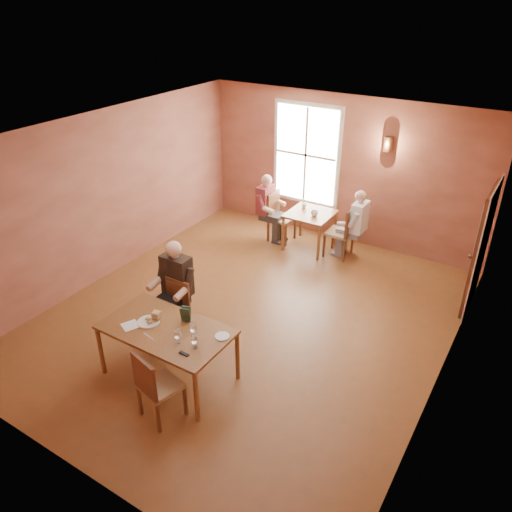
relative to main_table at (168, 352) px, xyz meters
The scene contains 30 objects.
ground 1.82m from the main_table, 83.95° to the left, with size 6.00×7.00×0.01m, color brown.
wall_back 5.38m from the main_table, 87.97° to the left, with size 6.00×0.04×3.00m, color brown.
wall_front 2.06m from the main_table, 83.89° to the right, with size 6.00×0.04×3.00m, color brown.
wall_left 3.49m from the main_table, 147.98° to the left, with size 0.04×7.00×3.00m, color brown.
wall_right 3.80m from the main_table, 28.91° to the left, with size 0.04×7.00×3.00m, color brown.
ceiling 3.14m from the main_table, 83.95° to the left, with size 6.00×7.00×0.04m, color white.
window 5.40m from the main_table, 96.72° to the left, with size 1.36×0.10×1.96m, color white.
door 5.16m from the main_table, 52.40° to the left, with size 0.12×1.04×2.10m, color maroon.
wall_sconce 5.57m from the main_table, 78.11° to the left, with size 0.16×0.16×0.28m, color brown.
main_table is the anchor object (origin of this frame).
chair_diner_main 0.82m from the main_table, 127.57° to the left, with size 0.43×0.43×0.97m, color #462612, non-canonical shape.
diner_main 0.86m from the main_table, 128.88° to the left, with size 0.59×0.59×1.48m, color #3F2E22, non-canonical shape.
chair_empty 0.73m from the main_table, 56.45° to the right, with size 0.45×0.45×1.01m, color #442716, non-canonical shape.
plate_food 0.51m from the main_table, behind, with size 0.30×0.30×0.04m, color silver.
sandwich 0.52m from the main_table, 162.78° to the left, with size 0.10×0.10×0.12m, color tan.
goblet_a 0.67m from the main_table, ahead, with size 0.09×0.09×0.22m, color silver, non-canonical shape.
goblet_b 0.79m from the main_table, 11.18° to the right, with size 0.09×0.09×0.22m, color white, non-canonical shape.
goblet_c 0.62m from the main_table, 23.56° to the right, with size 0.08×0.08×0.20m, color white, non-canonical shape.
menu_stand 0.60m from the main_table, 66.06° to the left, with size 0.13×0.07×0.22m, color #294431.
knife 0.49m from the main_table, 102.07° to the right, with size 0.22×0.02×0.00m, color silver.
napkin 0.64m from the main_table, 154.51° to the right, with size 0.21×0.21×0.01m, color white.
side_plate 0.88m from the main_table, 18.48° to the left, with size 0.19×0.19×0.02m, color white.
sunglasses 0.74m from the main_table, 27.74° to the right, with size 0.14×0.04×0.02m, color black.
second_table 4.50m from the main_table, 91.33° to the left, with size 0.88×0.88×0.78m, color brown, non-canonical shape.
chair_diner_white 4.53m from the main_table, 83.08° to the left, with size 0.47×0.47×1.06m, color brown, non-canonical shape.
diner_white 4.54m from the main_table, 82.70° to the left, with size 0.55×0.55×1.37m, color white, non-canonical shape.
chair_diner_maroon 4.56m from the main_table, 99.52° to the left, with size 0.46×0.46×1.05m, color #4E3019, non-canonical shape.
diner_maroon 4.57m from the main_table, 99.89° to the left, with size 0.55×0.55×1.37m, color maroon, non-canonical shape.
cup_a 4.42m from the main_table, 89.66° to the left, with size 0.14×0.14×0.11m, color white.
cup_b 4.67m from the main_table, 93.96° to the left, with size 0.10×0.10×0.10m, color silver.
Camera 1 is at (3.64, -5.65, 4.82)m, focal length 35.00 mm.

